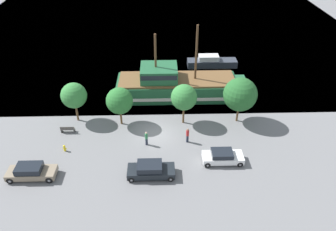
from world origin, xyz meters
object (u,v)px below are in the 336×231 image
at_px(parked_car_curb_rear, 151,170).
at_px(pedestrian_walking_near, 146,138).
at_px(pedestrian_walking_far, 188,135).
at_px(parked_car_curb_front, 31,172).
at_px(pirate_ship, 176,85).
at_px(moored_boat_dockside, 211,62).
at_px(parked_car_curb_mid, 223,157).
at_px(fire_hydrant, 64,148).
at_px(bench_promenade_east, 68,129).

bearing_deg(parked_car_curb_rear, pedestrian_walking_near, 96.43).
height_order(pedestrian_walking_near, pedestrian_walking_far, pedestrian_walking_far).
xyz_separation_m(parked_car_curb_front, pedestrian_walking_near, (11.03, 4.75, 0.15)).
height_order(pirate_ship, parked_car_curb_front, pirate_ship).
height_order(moored_boat_dockside, parked_car_curb_mid, moored_boat_dockside).
bearing_deg(moored_boat_dockside, fire_hydrant, -132.02).
bearing_deg(pedestrian_walking_near, bench_promenade_east, 164.70).
bearing_deg(parked_car_curb_front, bench_promenade_east, 75.90).
bearing_deg(fire_hydrant, parked_car_curb_front, -119.92).
bearing_deg(parked_car_curb_rear, moored_boat_dockside, 69.31).
xyz_separation_m(pirate_ship, parked_car_curb_mid, (4.19, -13.74, -0.92)).
distance_m(moored_boat_dockside, parked_car_curb_mid, 22.95).
relative_size(pirate_ship, parked_car_curb_rear, 3.77).
height_order(parked_car_curb_mid, bench_promenade_east, parked_car_curb_mid).
relative_size(parked_car_curb_front, parked_car_curb_rear, 1.01).
height_order(pirate_ship, parked_car_curb_mid, pirate_ship).
bearing_deg(parked_car_curb_mid, pirate_ship, 106.98).
relative_size(fire_hydrant, pedestrian_walking_far, 0.42).
height_order(bench_promenade_east, pedestrian_walking_far, pedestrian_walking_far).
distance_m(pirate_ship, fire_hydrant, 17.02).
xyz_separation_m(pedestrian_walking_near, pedestrian_walking_far, (4.53, 0.37, 0.05)).
bearing_deg(parked_car_curb_rear, bench_promenade_east, 143.00).
bearing_deg(bench_promenade_east, parked_car_curb_front, -104.10).
bearing_deg(parked_car_curb_rear, pirate_ship, 78.62).
distance_m(parked_car_curb_mid, fire_hydrant, 16.79).
bearing_deg(parked_car_curb_rear, parked_car_curb_front, 179.62).
bearing_deg(pedestrian_walking_far, parked_car_curb_rear, -127.50).
distance_m(pirate_ship, parked_car_curb_rear, 15.87).
height_order(parked_car_curb_front, parked_car_curb_rear, parked_car_curb_rear).
bearing_deg(pedestrian_walking_near, parked_car_curb_mid, -21.06).
relative_size(parked_car_curb_rear, pedestrian_walking_far, 2.56).
bearing_deg(parked_car_curb_rear, pedestrian_walking_far, 52.50).
bearing_deg(bench_promenade_east, fire_hydrant, -82.82).
bearing_deg(parked_car_curb_mid, moored_boat_dockside, 85.02).
distance_m(parked_car_curb_front, parked_car_curb_mid, 18.97).
bearing_deg(parked_car_curb_front, moored_boat_dockside, 49.65).
relative_size(parked_car_curb_mid, pedestrian_walking_near, 2.42).
distance_m(parked_car_curb_front, pedestrian_walking_far, 16.37).
bearing_deg(fire_hydrant, bench_promenade_east, 97.18).
bearing_deg(pedestrian_walking_far, fire_hydrant, -174.82).
distance_m(fire_hydrant, pedestrian_walking_near, 8.83).
bearing_deg(pirate_ship, fire_hydrant, -137.13).
distance_m(parked_car_curb_rear, pedestrian_walking_near, 4.86).
height_order(parked_car_curb_front, fire_hydrant, parked_car_curb_front).
distance_m(moored_boat_dockside, fire_hydrant, 27.84).
bearing_deg(bench_promenade_east, pedestrian_walking_near, -15.30).
distance_m(fire_hydrant, bench_promenade_east, 3.38).
bearing_deg(moored_boat_dockside, pedestrian_walking_near, -116.42).
relative_size(parked_car_curb_front, pedestrian_walking_near, 2.72).
xyz_separation_m(moored_boat_dockside, fire_hydrant, (-18.63, -20.68, -0.31)).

